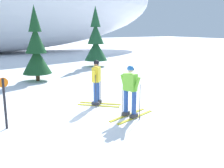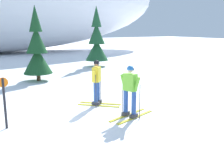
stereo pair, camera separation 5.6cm
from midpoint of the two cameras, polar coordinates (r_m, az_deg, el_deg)
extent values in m
plane|color=white|center=(8.44, -11.21, -7.76)|extent=(120.00, 120.00, 0.00)
cube|color=gold|center=(10.03, -2.36, -4.22)|extent=(1.24, 1.16, 0.03)
cube|color=gold|center=(9.75, -2.82, -4.71)|extent=(1.24, 1.16, 0.03)
cube|color=#38383D|center=(10.03, -2.91, -3.77)|extent=(0.30, 0.29, 0.12)
cube|color=#38383D|center=(9.75, -3.39, -4.25)|extent=(0.30, 0.29, 0.12)
cylinder|color=#2D519E|center=(9.93, -2.94, -1.39)|extent=(0.15, 0.15, 0.74)
cylinder|color=#2D519E|center=(9.64, -3.42, -1.80)|extent=(0.15, 0.15, 0.74)
cube|color=yellow|center=(9.65, -3.22, 2.11)|extent=(0.44, 0.45, 0.55)
cylinder|color=yellow|center=(9.89, -2.84, 1.96)|extent=(0.26, 0.27, 0.58)
cylinder|color=yellow|center=(9.43, -3.61, 1.45)|extent=(0.26, 0.27, 0.58)
sphere|color=#A37556|center=(9.59, -3.25, 4.45)|extent=(0.19, 0.19, 0.19)
sphere|color=black|center=(9.59, -3.25, 4.63)|extent=(0.21, 0.21, 0.21)
cube|color=black|center=(9.57, -2.78, 4.50)|extent=(0.13, 0.13, 0.07)
cylinder|color=#2D2D33|center=(10.06, -2.34, -0.71)|extent=(0.02, 0.02, 1.20)
cylinder|color=#2D2D33|center=(10.19, -2.32, -3.69)|extent=(0.07, 0.07, 0.01)
cylinder|color=#2D2D33|center=(9.44, -3.37, -1.59)|extent=(0.02, 0.02, 1.20)
cylinder|color=#2D2D33|center=(9.58, -3.33, -4.74)|extent=(0.07, 0.07, 0.01)
cube|color=gold|center=(8.74, 3.59, -6.73)|extent=(1.70, 0.62, 0.03)
cube|color=gold|center=(8.55, 5.32, -7.19)|extent=(1.70, 0.62, 0.03)
cube|color=#38383D|center=(8.64, 3.18, -6.42)|extent=(0.31, 0.22, 0.12)
cube|color=#38383D|center=(8.45, 4.92, -6.88)|extent=(0.31, 0.22, 0.12)
cylinder|color=#2D519E|center=(8.52, 3.21, -3.68)|extent=(0.15, 0.15, 0.74)
cylinder|color=#2D519E|center=(8.32, 4.97, -4.09)|extent=(0.15, 0.15, 0.74)
cube|color=#75C638|center=(8.27, 4.15, 0.40)|extent=(0.35, 0.47, 0.55)
cylinder|color=#75C638|center=(8.44, 2.76, 0.19)|extent=(0.18, 0.29, 0.58)
cylinder|color=#75C638|center=(8.13, 5.56, -0.32)|extent=(0.18, 0.29, 0.58)
sphere|color=beige|center=(8.19, 4.19, 3.13)|extent=(0.19, 0.19, 0.19)
sphere|color=#2366B2|center=(8.19, 4.19, 3.33)|extent=(0.21, 0.21, 0.21)
cube|color=black|center=(8.26, 4.54, 3.26)|extent=(0.08, 0.15, 0.07)
cylinder|color=#2D2D33|center=(8.66, 2.52, -3.10)|extent=(0.02, 0.02, 1.13)
cylinder|color=#2D2D33|center=(8.81, 2.49, -6.26)|extent=(0.07, 0.07, 0.01)
cylinder|color=#2D2D33|center=(8.25, 6.24, -3.93)|extent=(0.02, 0.02, 1.13)
cylinder|color=#2D2D33|center=(8.41, 6.16, -7.24)|extent=(0.07, 0.07, 0.01)
cylinder|color=#47301E|center=(14.86, -15.62, 1.75)|extent=(0.22, 0.22, 0.54)
cone|color=#194723|center=(14.74, -15.80, 4.92)|extent=(1.55, 1.55, 1.39)
cone|color=#194723|center=(14.65, -16.05, 9.24)|extent=(1.12, 1.12, 1.39)
cone|color=#194723|center=(14.65, -16.32, 13.59)|extent=(0.68, 0.68, 1.39)
cylinder|color=#47301E|center=(19.83, -3.23, 4.77)|extent=(0.24, 0.24, 0.60)
cone|color=#1E512D|center=(19.73, -3.26, 7.39)|extent=(1.71, 1.71, 1.53)
cone|color=#1E512D|center=(19.67, -3.30, 10.94)|extent=(1.23, 1.23, 1.53)
cone|color=#1E512D|center=(19.68, -3.35, 14.50)|extent=(0.75, 0.75, 1.53)
cylinder|color=black|center=(8.01, -22.15, -4.00)|extent=(0.07, 0.07, 1.47)
cylinder|color=orange|center=(7.87, -22.50, 0.32)|extent=(0.28, 0.02, 0.28)
camera|label=1|loc=(0.03, -89.82, 0.04)|focal=41.97mm
camera|label=2|loc=(0.03, 90.18, -0.04)|focal=41.97mm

